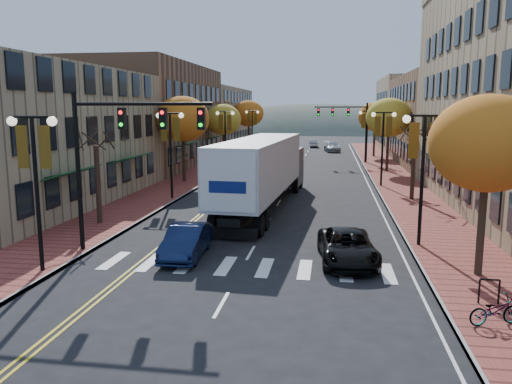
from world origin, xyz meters
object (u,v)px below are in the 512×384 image
at_px(navy_sedan, 186,241).
at_px(bicycle, 495,311).
at_px(semi_truck, 264,167).
at_px(black_suv, 347,247).

xyz_separation_m(navy_sedan, bicycle, (10.82, -5.61, -0.12)).
bearing_deg(semi_truck, bicycle, -58.31).
distance_m(black_suv, bicycle, 7.09).
height_order(navy_sedan, black_suv, navy_sedan).
xyz_separation_m(black_suv, bicycle, (4.01, -5.85, -0.09)).
bearing_deg(navy_sedan, black_suv, -0.25).
relative_size(black_suv, bicycle, 2.95).
distance_m(semi_truck, navy_sedan, 11.53).
height_order(semi_truck, bicycle, semi_truck).
xyz_separation_m(semi_truck, black_suv, (4.93, -10.97, -1.96)).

